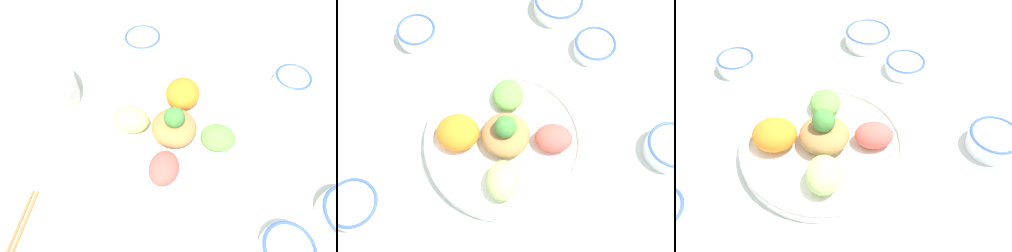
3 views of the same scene
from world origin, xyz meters
TOP-DOWN VIEW (x-y plane):
  - ground_plane at (0.00, 0.00)m, footprint 2.40×2.40m
  - salad_platter at (0.03, -0.02)m, footprint 0.34×0.34m
  - sauce_bowl_red at (-0.00, -0.37)m, footprint 0.09×0.09m
  - rice_bowl_blue at (-0.22, 0.21)m, footprint 0.10×0.10m
  - rice_bowl_plain at (-0.29, -0.07)m, footprint 0.10×0.10m
  - sauce_bowl_far at (-0.31, -0.21)m, footprint 0.12×0.12m

SIDE VIEW (x-z plane):
  - ground_plane at x=0.00m, z-range 0.00..0.00m
  - rice_bowl_plain at x=-0.29m, z-range 0.00..0.04m
  - sauce_bowl_red at x=0.00m, z-range 0.00..0.04m
  - rice_bowl_blue at x=-0.22m, z-range 0.00..0.04m
  - sauce_bowl_far at x=-0.31m, z-range 0.00..0.04m
  - salad_platter at x=0.03m, z-range -0.03..0.08m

